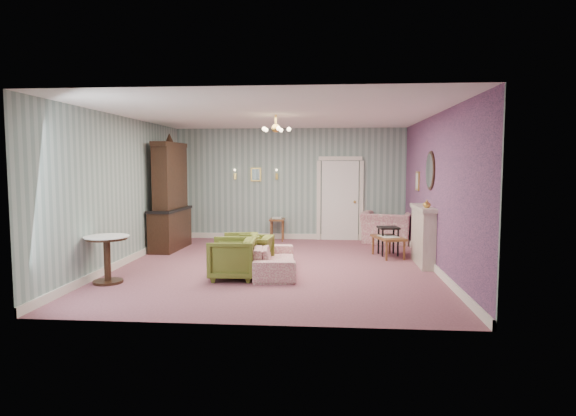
# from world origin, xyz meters

# --- Properties ---
(floor) EXTENTS (7.00, 7.00, 0.00)m
(floor) POSITION_xyz_m (0.00, 0.00, 0.00)
(floor) COLOR #935562
(floor) RESTS_ON ground
(ceiling) EXTENTS (7.00, 7.00, 0.00)m
(ceiling) POSITION_xyz_m (0.00, 0.00, 2.90)
(ceiling) COLOR white
(ceiling) RESTS_ON ground
(wall_back) EXTENTS (6.00, 0.00, 6.00)m
(wall_back) POSITION_xyz_m (0.00, 3.50, 1.45)
(wall_back) COLOR gray
(wall_back) RESTS_ON ground
(wall_front) EXTENTS (6.00, 0.00, 6.00)m
(wall_front) POSITION_xyz_m (0.00, -3.50, 1.45)
(wall_front) COLOR gray
(wall_front) RESTS_ON ground
(wall_left) EXTENTS (0.00, 7.00, 7.00)m
(wall_left) POSITION_xyz_m (-3.00, 0.00, 1.45)
(wall_left) COLOR gray
(wall_left) RESTS_ON ground
(wall_right) EXTENTS (0.00, 7.00, 7.00)m
(wall_right) POSITION_xyz_m (3.00, 0.00, 1.45)
(wall_right) COLOR gray
(wall_right) RESTS_ON ground
(wall_right_floral) EXTENTS (0.00, 7.00, 7.00)m
(wall_right_floral) POSITION_xyz_m (2.98, 0.00, 1.45)
(wall_right_floral) COLOR #BB5D8C
(wall_right_floral) RESTS_ON ground
(door) EXTENTS (1.12, 0.12, 2.16)m
(door) POSITION_xyz_m (1.30, 3.46, 1.08)
(door) COLOR white
(door) RESTS_ON floor
(olive_chair_a) EXTENTS (0.75, 0.79, 0.78)m
(olive_chair_a) POSITION_xyz_m (-0.64, -1.11, 0.39)
(olive_chair_a) COLOR olive
(olive_chair_a) RESTS_ON floor
(olive_chair_b) EXTENTS (0.70, 0.74, 0.71)m
(olive_chair_b) POSITION_xyz_m (-0.41, -0.34, 0.36)
(olive_chair_b) COLOR olive
(olive_chair_b) RESTS_ON floor
(olive_chair_c) EXTENTS (0.75, 0.78, 0.69)m
(olive_chair_c) POSITION_xyz_m (-0.69, 0.06, 0.35)
(olive_chair_c) COLOR olive
(olive_chair_c) RESTS_ON floor
(sofa_chintz) EXTENTS (0.72, 1.88, 0.72)m
(sofa_chintz) POSITION_xyz_m (0.04, -0.57, 0.36)
(sofa_chintz) COLOR #A5425D
(sofa_chintz) RESTS_ON floor
(wingback_chair) EXTENTS (1.37, 1.08, 1.05)m
(wingback_chair) POSITION_xyz_m (2.47, 3.02, 0.53)
(wingback_chair) COLOR #A5425D
(wingback_chair) RESTS_ON floor
(dresser) EXTENTS (0.61, 1.59, 2.62)m
(dresser) POSITION_xyz_m (-2.65, 1.72, 1.31)
(dresser) COLOR black
(dresser) RESTS_ON floor
(fireplace) EXTENTS (0.30, 1.40, 1.16)m
(fireplace) POSITION_xyz_m (2.86, 0.40, 0.58)
(fireplace) COLOR beige
(fireplace) RESTS_ON floor
(mantel_vase) EXTENTS (0.15, 0.15, 0.15)m
(mantel_vase) POSITION_xyz_m (2.84, 0.00, 1.23)
(mantel_vase) COLOR gold
(mantel_vase) RESTS_ON fireplace
(oval_mirror) EXTENTS (0.04, 0.76, 0.84)m
(oval_mirror) POSITION_xyz_m (2.96, 0.40, 1.85)
(oval_mirror) COLOR white
(oval_mirror) RESTS_ON wall_right
(framed_print) EXTENTS (0.04, 0.34, 0.42)m
(framed_print) POSITION_xyz_m (2.97, 1.75, 1.60)
(framed_print) COLOR gold
(framed_print) RESTS_ON wall_right
(coffee_table) EXTENTS (0.71, 0.97, 0.45)m
(coffee_table) POSITION_xyz_m (2.28, 1.13, 0.22)
(coffee_table) COLOR brown
(coffee_table) RESTS_ON floor
(side_table_black) EXTENTS (0.48, 0.48, 0.63)m
(side_table_black) POSITION_xyz_m (2.30, 1.32, 0.31)
(side_table_black) COLOR black
(side_table_black) RESTS_ON floor
(pedestal_table) EXTENTS (0.94, 0.94, 0.80)m
(pedestal_table) POSITION_xyz_m (-2.65, -1.57, 0.40)
(pedestal_table) COLOR black
(pedestal_table) RESTS_ON floor
(nesting_table) EXTENTS (0.38, 0.49, 0.63)m
(nesting_table) POSITION_xyz_m (-0.31, 3.15, 0.31)
(nesting_table) COLOR brown
(nesting_table) RESTS_ON floor
(gilt_mirror_back) EXTENTS (0.28, 0.06, 0.36)m
(gilt_mirror_back) POSITION_xyz_m (-0.90, 3.46, 1.70)
(gilt_mirror_back) COLOR gold
(gilt_mirror_back) RESTS_ON wall_back
(sconce_left) EXTENTS (0.16, 0.12, 0.30)m
(sconce_left) POSITION_xyz_m (-1.45, 3.44, 1.70)
(sconce_left) COLOR gold
(sconce_left) RESTS_ON wall_back
(sconce_right) EXTENTS (0.16, 0.12, 0.30)m
(sconce_right) POSITION_xyz_m (-0.35, 3.44, 1.70)
(sconce_right) COLOR gold
(sconce_right) RESTS_ON wall_back
(chandelier) EXTENTS (0.56, 0.56, 0.36)m
(chandelier) POSITION_xyz_m (0.00, 0.00, 2.63)
(chandelier) COLOR gold
(chandelier) RESTS_ON ceiling
(burgundy_cushion) EXTENTS (0.41, 0.28, 0.39)m
(burgundy_cushion) POSITION_xyz_m (2.42, 2.87, 0.48)
(burgundy_cushion) COLOR maroon
(burgundy_cushion) RESTS_ON wingback_chair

